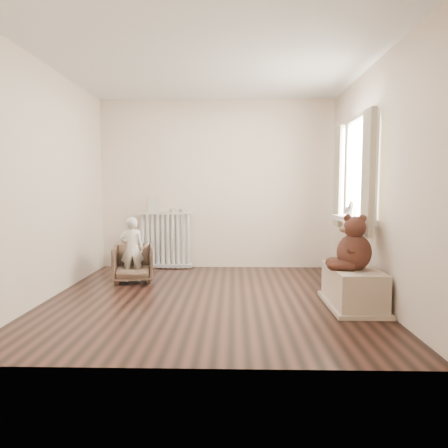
{
  "coord_description": "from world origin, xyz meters",
  "views": [
    {
      "loc": [
        0.27,
        -4.43,
        1.22
      ],
      "look_at": [
        0.15,
        0.45,
        0.8
      ],
      "focal_mm": 32.0,
      "sensor_mm": 36.0,
      "label": 1
    }
  ],
  "objects_px": {
    "radiator": "(165,243)",
    "toy_bench": "(353,287)",
    "child": "(132,249)",
    "plush_cat": "(351,208)",
    "toy_vanity": "(131,251)",
    "teddy_bear": "(354,244)",
    "armchair": "(133,263)"
  },
  "relations": [
    {
      "from": "plush_cat",
      "to": "armchair",
      "type": "bearing_deg",
      "value": 149.85
    },
    {
      "from": "radiator",
      "to": "plush_cat",
      "type": "distance_m",
      "value": 2.86
    },
    {
      "from": "toy_vanity",
      "to": "toy_bench",
      "type": "xyz_separation_m",
      "value": [
        2.85,
        -1.95,
        -0.08
      ]
    },
    {
      "from": "child",
      "to": "toy_bench",
      "type": "xyz_separation_m",
      "value": [
        2.59,
        -1.02,
        -0.24
      ]
    },
    {
      "from": "toy_vanity",
      "to": "armchair",
      "type": "distance_m",
      "value": 0.91
    },
    {
      "from": "toy_vanity",
      "to": "teddy_bear",
      "type": "bearing_deg",
      "value": -35.89
    },
    {
      "from": "toy_vanity",
      "to": "plush_cat",
      "type": "distance_m",
      "value": 3.34
    },
    {
      "from": "toy_vanity",
      "to": "armchair",
      "type": "xyz_separation_m",
      "value": [
        0.26,
        -0.87,
        -0.03
      ]
    },
    {
      "from": "toy_vanity",
      "to": "child",
      "type": "height_order",
      "value": "child"
    },
    {
      "from": "child",
      "to": "plush_cat",
      "type": "distance_m",
      "value": 2.81
    },
    {
      "from": "radiator",
      "to": "toy_bench",
      "type": "relative_size",
      "value": 1.0
    },
    {
      "from": "armchair",
      "to": "child",
      "type": "relative_size",
      "value": 0.63
    },
    {
      "from": "toy_vanity",
      "to": "toy_bench",
      "type": "height_order",
      "value": "toy_vanity"
    },
    {
      "from": "radiator",
      "to": "toy_bench",
      "type": "xyz_separation_m",
      "value": [
        2.31,
        -1.98,
        -0.19
      ]
    },
    {
      "from": "toy_vanity",
      "to": "plush_cat",
      "type": "bearing_deg",
      "value": -23.74
    },
    {
      "from": "plush_cat",
      "to": "teddy_bear",
      "type": "bearing_deg",
      "value": -123.86
    },
    {
      "from": "toy_bench",
      "to": "teddy_bear",
      "type": "bearing_deg",
      "value": -105.84
    },
    {
      "from": "armchair",
      "to": "toy_bench",
      "type": "height_order",
      "value": "armchair"
    },
    {
      "from": "radiator",
      "to": "teddy_bear",
      "type": "bearing_deg",
      "value": -42.18
    },
    {
      "from": "teddy_bear",
      "to": "plush_cat",
      "type": "relative_size",
      "value": 2.44
    },
    {
      "from": "radiator",
      "to": "child",
      "type": "relative_size",
      "value": 1.03
    },
    {
      "from": "toy_vanity",
      "to": "toy_bench",
      "type": "relative_size",
      "value": 0.61
    },
    {
      "from": "armchair",
      "to": "toy_bench",
      "type": "relative_size",
      "value": 0.61
    },
    {
      "from": "toy_vanity",
      "to": "teddy_bear",
      "type": "distance_m",
      "value": 3.5
    },
    {
      "from": "armchair",
      "to": "teddy_bear",
      "type": "xyz_separation_m",
      "value": [
        2.56,
        -1.17,
        0.43
      ]
    },
    {
      "from": "toy_vanity",
      "to": "plush_cat",
      "type": "relative_size",
      "value": 2.38
    },
    {
      "from": "toy_bench",
      "to": "child",
      "type": "bearing_deg",
      "value": 158.39
    },
    {
      "from": "toy_vanity",
      "to": "child",
      "type": "xyz_separation_m",
      "value": [
        0.26,
        -0.92,
        0.17
      ]
    },
    {
      "from": "toy_bench",
      "to": "plush_cat",
      "type": "distance_m",
      "value": 1.03
    },
    {
      "from": "armchair",
      "to": "toy_bench",
      "type": "bearing_deg",
      "value": -33.83
    },
    {
      "from": "armchair",
      "to": "child",
      "type": "bearing_deg",
      "value": -101.27
    },
    {
      "from": "child",
      "to": "plush_cat",
      "type": "bearing_deg",
      "value": 160.52
    }
  ]
}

